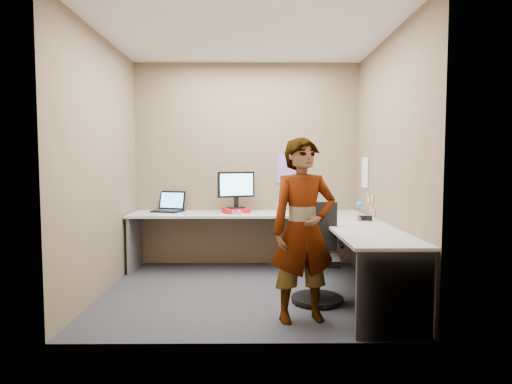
{
  "coord_description": "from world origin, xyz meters",
  "views": [
    {
      "loc": [
        0.08,
        -4.47,
        1.38
      ],
      "look_at": [
        0.11,
        0.25,
        1.05
      ],
      "focal_mm": 30.0,
      "sensor_mm": 36.0,
      "label": 1
    }
  ],
  "objects_px": {
    "monitor": "(236,187)",
    "person": "(303,230)",
    "desk": "(284,231)",
    "office_chair": "(317,262)"
  },
  "relations": [
    {
      "from": "desk",
      "to": "monitor",
      "type": "relative_size",
      "value": 6.37
    },
    {
      "from": "desk",
      "to": "monitor",
      "type": "distance_m",
      "value": 0.96
    },
    {
      "from": "desk",
      "to": "person",
      "type": "relative_size",
      "value": 1.87
    },
    {
      "from": "monitor",
      "to": "office_chair",
      "type": "xyz_separation_m",
      "value": [
        0.85,
        -1.27,
        -0.67
      ]
    },
    {
      "from": "office_chair",
      "to": "person",
      "type": "bearing_deg",
      "value": -104.21
    },
    {
      "from": "person",
      "to": "desk",
      "type": "bearing_deg",
      "value": 80.32
    },
    {
      "from": "monitor",
      "to": "person",
      "type": "height_order",
      "value": "person"
    },
    {
      "from": "monitor",
      "to": "person",
      "type": "bearing_deg",
      "value": -92.92
    },
    {
      "from": "desk",
      "to": "person",
      "type": "height_order",
      "value": "person"
    },
    {
      "from": "desk",
      "to": "office_chair",
      "type": "height_order",
      "value": "office_chair"
    }
  ]
}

